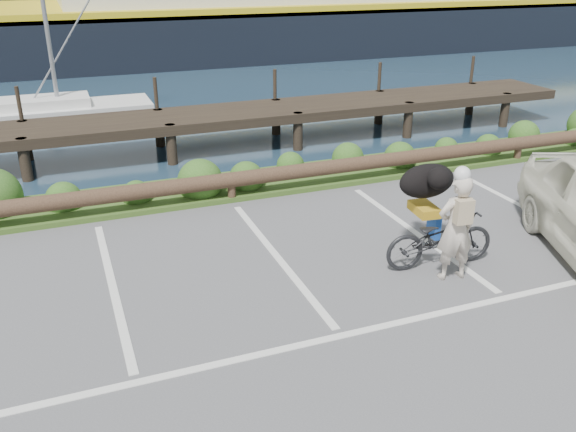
# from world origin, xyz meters

# --- Properties ---
(ground) EXTENTS (72.00, 72.00, 0.00)m
(ground) POSITION_xyz_m (0.00, 0.00, 0.00)
(ground) COLOR #4F4F51
(vegetation_strip) EXTENTS (34.00, 1.60, 0.10)m
(vegetation_strip) POSITION_xyz_m (0.00, 5.30, 0.05)
(vegetation_strip) COLOR #3D5B21
(vegetation_strip) RESTS_ON ground
(log_rail) EXTENTS (32.00, 0.30, 0.60)m
(log_rail) POSITION_xyz_m (0.00, 4.60, 0.00)
(log_rail) COLOR #443021
(log_rail) RESTS_ON ground
(bicycle) EXTENTS (1.83, 0.79, 0.93)m
(bicycle) POSITION_xyz_m (2.26, 0.82, 0.47)
(bicycle) COLOR black
(bicycle) RESTS_ON ground
(cyclist) EXTENTS (0.63, 0.45, 1.64)m
(cyclist) POSITION_xyz_m (2.22, 0.41, 0.82)
(cyclist) COLOR beige
(cyclist) RESTS_ON ground
(dog) EXTENTS (0.56, 1.00, 0.56)m
(dog) POSITION_xyz_m (2.32, 1.39, 1.21)
(dog) COLOR black
(dog) RESTS_ON bicycle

